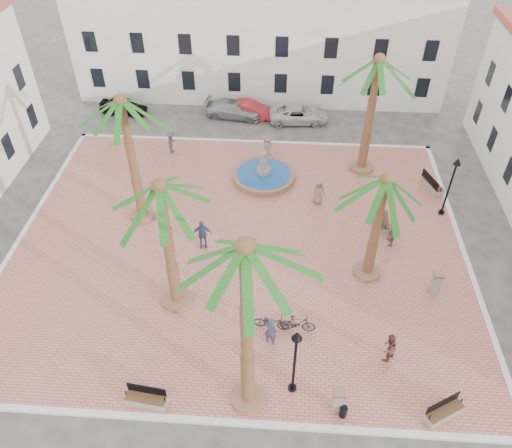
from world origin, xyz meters
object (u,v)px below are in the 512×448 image
(palm_sw, at_px, (162,202))
(bench_ne, at_px, (432,185))
(bench_e, at_px, (383,221))
(car_black, at_px, (123,106))
(cyclist_b, at_px, (389,348))
(bench_s, at_px, (146,399))
(fountain, at_px, (264,175))
(bench_se, at_px, (444,412))
(pedestrian_east, at_px, (392,232))
(car_red, at_px, (250,109))
(bicycle_b, at_px, (298,324))
(car_silver, at_px, (234,109))
(litter_bin, at_px, (343,412))
(bollard_e, at_px, (436,283))
(bicycle_a, at_px, (271,322))
(lamppost_e, at_px, (453,177))
(bollard_se, at_px, (338,400))
(palm_s, at_px, (245,267))
(cyclist_a, at_px, (271,331))
(pedestrian_fountain_a, at_px, (319,192))
(lamppost_s, at_px, (296,352))
(bollard_n, at_px, (268,147))
(car_white, at_px, (299,114))
(palm_nw, at_px, (123,115))
(pedestrian_fountain_b, at_px, (202,234))
(palm_e, at_px, (384,192))
(pedestrian_north, at_px, (171,142))

(palm_sw, distance_m, bench_ne, 19.46)
(bench_e, bearing_deg, car_black, 60.45)
(cyclist_b, bearing_deg, bench_s, -29.37)
(fountain, relative_size, bench_se, 2.29)
(pedestrian_east, relative_size, car_red, 0.44)
(bicycle_b, relative_size, car_silver, 0.38)
(bench_se, height_order, litter_bin, bench_se)
(bicycle_b, bearing_deg, bollard_e, -64.48)
(palm_sw, relative_size, bollard_e, 5.43)
(bicycle_a, height_order, car_black, car_black)
(cyclist_b, bearing_deg, bench_se, 82.71)
(lamppost_e, xyz_separation_m, car_black, (-23.23, 11.38, -2.28))
(bollard_se, relative_size, litter_bin, 2.22)
(fountain, relative_size, bollard_se, 3.03)
(palm_s, relative_size, cyclist_a, 5.48)
(cyclist_a, distance_m, car_silver, 22.05)
(pedestrian_fountain_a, distance_m, pedestrian_east, 5.43)
(palm_sw, relative_size, lamppost_s, 1.88)
(lamppost_e, bearing_deg, pedestrian_east, -140.28)
(bollard_e, bearing_deg, fountain, 134.84)
(palm_sw, height_order, bench_e, palm_sw)
(bench_se, distance_m, pedestrian_fountain_a, 14.95)
(bollard_n, bearing_deg, bench_se, -66.22)
(bollard_se, relative_size, car_white, 0.30)
(car_red, bearing_deg, bench_se, -148.39)
(fountain, height_order, bollard_n, fountain)
(palm_nw, xyz_separation_m, bicycle_b, (9.62, -8.02, -6.53))
(cyclist_b, distance_m, pedestrian_fountain_b, 11.87)
(palm_e, bearing_deg, fountain, 126.31)
(bollard_n, height_order, cyclist_b, cyclist_b)
(bench_s, xyz_separation_m, bicycle_a, (5.21, 4.35, 0.19))
(palm_s, bearing_deg, car_black, 116.17)
(litter_bin, relative_size, cyclist_b, 0.37)
(palm_nw, height_order, bollard_n, palm_nw)
(cyclist_b, bearing_deg, pedestrian_fountain_b, -80.60)
(palm_nw, distance_m, bicycle_a, 13.27)
(litter_bin, relative_size, bicycle_b, 0.36)
(bollard_n, xyz_separation_m, pedestrian_north, (-6.92, 0.01, 0.13))
(cyclist_a, xyz_separation_m, car_silver, (-3.93, 21.70, -0.36))
(palm_e, height_order, car_white, palm_e)
(car_black, bearing_deg, pedestrian_fountain_a, -118.79)
(bench_e, distance_m, litter_bin, 12.89)
(fountain, xyz_separation_m, palm_nw, (-7.27, -4.45, 6.76))
(lamppost_e, xyz_separation_m, pedestrian_north, (-18.11, 5.64, -1.91))
(bench_ne, distance_m, cyclist_a, 16.34)
(bench_ne, height_order, bollard_e, bollard_e)
(lamppost_s, bearing_deg, bollard_n, 96.32)
(palm_e, xyz_separation_m, bollard_n, (-6.03, 11.07, -4.91))
(bench_s, distance_m, pedestrian_fountain_b, 9.96)
(car_red, bearing_deg, cyclist_b, -150.58)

